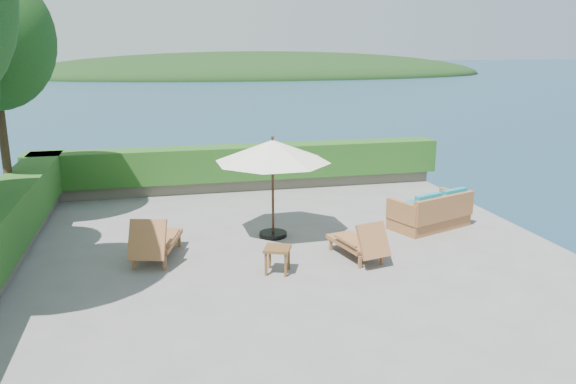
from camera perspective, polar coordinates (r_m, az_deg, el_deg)
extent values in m
plane|color=gray|center=(12.06, -0.53, -6.07)|extent=(12.00, 12.00, 0.00)
cube|color=#5A5348|center=(12.69, -0.51, -12.64)|extent=(12.00, 12.00, 3.00)
plane|color=#152F43|center=(13.42, -0.49, -18.16)|extent=(600.00, 600.00, 0.00)
ellipsoid|color=black|center=(153.67, -2.91, 11.76)|extent=(126.00, 57.60, 12.60)
cube|color=#655F51|center=(17.29, -4.60, 0.86)|extent=(12.00, 0.60, 0.36)
cube|color=#1C4112|center=(17.14, -4.64, 3.04)|extent=(12.40, 0.90, 1.00)
cylinder|color=#3C2817|center=(14.78, -27.01, 5.54)|extent=(0.20, 0.20, 4.68)
cylinder|color=black|center=(13.00, -1.52, -4.31)|extent=(0.84, 0.84, 0.10)
cylinder|color=#311B12|center=(12.69, -1.55, 0.30)|extent=(0.08, 0.08, 2.26)
cone|color=beige|center=(12.51, -1.58, 4.20)|extent=(3.47, 3.47, 0.50)
sphere|color=#311B12|center=(12.46, -1.59, 5.54)|extent=(0.11, 0.11, 0.08)
cube|color=#9C6538|center=(11.51, -15.36, -6.91)|extent=(0.08, 0.08, 0.28)
cube|color=#9C6538|center=(11.35, -12.41, -7.03)|extent=(0.08, 0.08, 0.28)
cube|color=#9C6538|center=(12.68, -13.68, -4.80)|extent=(0.08, 0.08, 0.28)
cube|color=#9C6538|center=(12.53, -10.99, -4.87)|extent=(0.08, 0.08, 0.28)
cube|color=#9C6538|center=(12.05, -13.00, -4.85)|extent=(1.05, 1.54, 0.10)
cube|color=#9C6538|center=(11.21, -14.12, -4.75)|extent=(0.81, 0.63, 0.76)
cube|color=#9C6538|center=(11.90, -15.02, -4.40)|extent=(0.30, 0.91, 0.05)
cube|color=#9C6538|center=(11.71, -11.56, -4.50)|extent=(0.30, 0.91, 0.05)
cube|color=#9C6538|center=(11.24, 7.32, -7.11)|extent=(0.07, 0.07, 0.25)
cube|color=#9C6538|center=(11.52, 9.54, -6.64)|extent=(0.07, 0.07, 0.25)
cube|color=#9C6538|center=(12.14, 4.37, -5.37)|extent=(0.07, 0.07, 0.25)
cube|color=#9C6538|center=(12.40, 6.49, -4.99)|extent=(0.07, 0.07, 0.25)
cube|color=#9C6538|center=(11.84, 6.66, -5.12)|extent=(0.89, 1.34, 0.09)
cube|color=#9C6538|center=(11.19, 8.66, -4.92)|extent=(0.70, 0.53, 0.66)
cube|color=#9C6538|center=(11.48, 5.83, -4.99)|extent=(0.24, 0.80, 0.05)
cube|color=#9C6538|center=(11.81, 8.50, -4.50)|extent=(0.24, 0.80, 0.05)
cube|color=brown|center=(10.78, -2.25, -7.34)|extent=(0.06, 0.06, 0.46)
cube|color=brown|center=(10.72, -0.24, -7.46)|extent=(0.06, 0.06, 0.46)
cube|color=brown|center=(11.12, -1.87, -6.63)|extent=(0.06, 0.06, 0.46)
cube|color=brown|center=(11.06, 0.07, -6.74)|extent=(0.06, 0.06, 0.46)
cube|color=brown|center=(10.83, -1.08, -5.77)|extent=(0.63, 0.63, 0.05)
cube|color=#9C6538|center=(14.03, 14.12, -2.64)|extent=(2.13, 1.57, 0.43)
cube|color=#9C6538|center=(13.65, 15.60, -1.59)|extent=(1.84, 0.81, 0.58)
cube|color=#9C6538|center=(13.30, 11.54, -2.00)|extent=(0.45, 0.94, 0.48)
cube|color=#9C6538|center=(14.61, 16.62, -0.82)|extent=(0.45, 0.94, 0.48)
cube|color=#137B8D|center=(13.66, 12.77, -1.67)|extent=(1.04, 1.01, 0.19)
cube|color=#137B8D|center=(14.30, 15.25, -1.10)|extent=(1.04, 1.01, 0.19)
cube|color=#137B8D|center=(13.34, 14.04, -1.04)|extent=(0.75, 0.40, 0.38)
cube|color=#137B8D|center=(14.00, 16.52, -0.49)|extent=(0.75, 0.40, 0.38)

